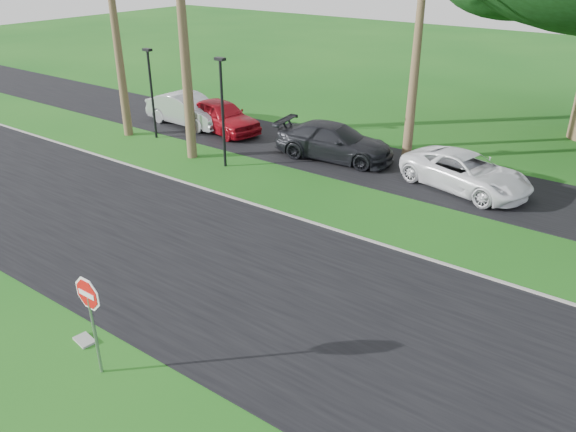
# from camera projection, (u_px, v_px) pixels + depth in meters

# --- Properties ---
(ground) EXTENTS (120.00, 120.00, 0.00)m
(ground) POSITION_uv_depth(u_px,v_px,m) (182.00, 303.00, 15.15)
(ground) COLOR #145114
(ground) RESTS_ON ground
(road) EXTENTS (120.00, 8.00, 0.02)m
(road) POSITION_uv_depth(u_px,v_px,m) (231.00, 271.00, 16.60)
(road) COLOR black
(road) RESTS_ON ground
(parking_strip) EXTENTS (120.00, 5.00, 0.02)m
(parking_strip) POSITION_uv_depth(u_px,v_px,m) (391.00, 168.00, 24.26)
(parking_strip) COLOR black
(parking_strip) RESTS_ON ground
(curb) EXTENTS (120.00, 0.12, 0.06)m
(curb) POSITION_uv_depth(u_px,v_px,m) (308.00, 221.00, 19.55)
(curb) COLOR gray
(curb) RESTS_ON ground
(stop_sign_near) EXTENTS (1.05, 0.07, 2.62)m
(stop_sign_near) POSITION_uv_depth(u_px,v_px,m) (90.00, 307.00, 11.92)
(stop_sign_near) COLOR gray
(stop_sign_near) RESTS_ON ground
(streetlight_left) EXTENTS (0.45, 0.25, 4.34)m
(streetlight_left) POSITION_uv_depth(u_px,v_px,m) (151.00, 88.00, 27.06)
(streetlight_left) COLOR black
(streetlight_left) RESTS_ON ground
(streetlight_right) EXTENTS (0.45, 0.25, 4.64)m
(streetlight_right) POSITION_uv_depth(u_px,v_px,m) (222.00, 106.00, 23.36)
(streetlight_right) COLOR black
(streetlight_right) RESTS_ON ground
(car_silver) EXTENTS (5.05, 1.92, 1.64)m
(car_silver) POSITION_uv_depth(u_px,v_px,m) (188.00, 110.00, 29.72)
(car_silver) COLOR #B2B6BA
(car_silver) RESTS_ON ground
(car_red) EXTENTS (5.05, 2.82, 1.62)m
(car_red) POSITION_uv_depth(u_px,v_px,m) (221.00, 116.00, 28.68)
(car_red) COLOR #A10D19
(car_red) RESTS_ON ground
(car_dark) EXTENTS (5.61, 2.88, 1.56)m
(car_dark) POSITION_uv_depth(u_px,v_px,m) (334.00, 142.00, 25.02)
(car_dark) COLOR black
(car_dark) RESTS_ON ground
(car_minivan) EXTENTS (5.56, 3.53, 1.43)m
(car_minivan) POSITION_uv_depth(u_px,v_px,m) (466.00, 172.00, 21.86)
(car_minivan) COLOR white
(car_minivan) RESTS_ON ground
(utility_slab) EXTENTS (0.60, 0.43, 0.06)m
(utility_slab) POSITION_uv_depth(u_px,v_px,m) (85.00, 340.00, 13.66)
(utility_slab) COLOR gray
(utility_slab) RESTS_ON ground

